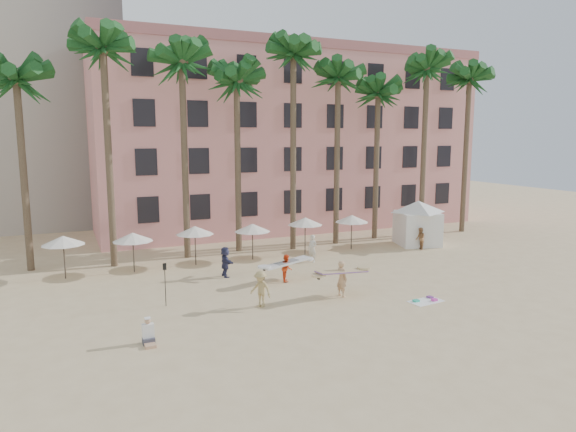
% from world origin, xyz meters
% --- Properties ---
extents(ground, '(120.00, 120.00, 0.00)m').
position_xyz_m(ground, '(0.00, 0.00, 0.00)').
color(ground, '#D1B789').
rests_on(ground, ground).
extents(pink_hotel, '(35.00, 14.00, 16.00)m').
position_xyz_m(pink_hotel, '(7.00, 26.00, 8.00)').
color(pink_hotel, '#DC8686').
rests_on(pink_hotel, ground).
extents(palm_row, '(44.40, 5.40, 16.30)m').
position_xyz_m(palm_row, '(0.51, 15.00, 12.97)').
color(palm_row, brown).
rests_on(palm_row, ground).
extents(umbrella_row, '(22.50, 2.70, 2.73)m').
position_xyz_m(umbrella_row, '(-3.00, 12.50, 2.33)').
color(umbrella_row, '#332B23').
rests_on(umbrella_row, ground).
extents(cabana, '(5.54, 5.54, 3.50)m').
position_xyz_m(cabana, '(12.60, 11.92, 2.07)').
color(cabana, white).
rests_on(cabana, ground).
extents(beach_towel, '(1.91, 1.21, 0.14)m').
position_xyz_m(beach_towel, '(4.12, 0.21, 0.03)').
color(beach_towel, white).
rests_on(beach_towel, ground).
extents(carrier_yellow, '(3.09, 1.14, 1.96)m').
position_xyz_m(carrier_yellow, '(0.50, 2.72, 1.08)').
color(carrier_yellow, tan).
rests_on(carrier_yellow, ground).
extents(carrier_white, '(3.31, 1.49, 1.61)m').
position_xyz_m(carrier_white, '(-1.03, 6.56, 0.88)').
color(carrier_white, '#E84218').
rests_on(carrier_white, ground).
extents(beachgoers, '(16.81, 8.67, 1.87)m').
position_xyz_m(beachgoers, '(-0.33, 7.41, 0.91)').
color(beachgoers, '#A06C43').
rests_on(beachgoers, ground).
extents(paddle, '(0.18, 0.04, 2.23)m').
position_xyz_m(paddle, '(-8.42, 4.90, 1.41)').
color(paddle, black).
rests_on(paddle, ground).
extents(seated_man, '(0.48, 0.85, 1.10)m').
position_xyz_m(seated_man, '(-9.97, 0.36, 0.38)').
color(seated_man, '#3F3F4C').
rests_on(seated_man, ground).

